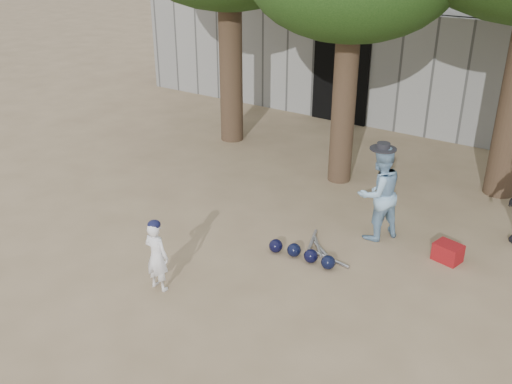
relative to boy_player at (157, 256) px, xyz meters
The scene contains 7 objects.
ground 1.11m from the boy_player, 99.03° to the left, with size 70.00×70.00×0.00m, color #937C5E.
boy_player is the anchor object (origin of this frame).
spectator_blue 3.87m from the boy_player, 57.57° to the left, with size 0.81×0.63×1.67m, color #87B0D1.
red_bag 4.65m from the boy_player, 43.36° to the left, with size 0.42×0.32×0.30m, color maroon.
back_building 11.32m from the boy_player, 90.77° to the left, with size 16.00×5.24×3.00m.
helmet_row 2.38m from the boy_player, 53.68° to the left, with size 1.19×0.28×0.23m.
bat_pile 2.81m from the boy_player, 56.47° to the left, with size 1.04×0.83×0.06m.
Camera 1 is at (5.33, -6.09, 4.96)m, focal length 40.00 mm.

